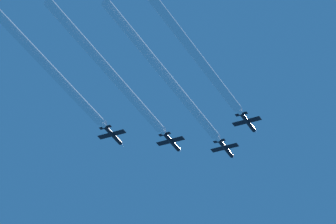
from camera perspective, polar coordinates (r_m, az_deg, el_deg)
The scene contains 8 objects.
jet_lead at distance 377.19m, azimuth 2.62°, elevation -1.66°, with size 8.42×12.26×2.95m.
jet_left_wingman at distance 371.17m, azimuth 0.17°, elevation -1.36°, with size 8.42×12.26×2.95m.
jet_right_wingman at distance 362.61m, azimuth 3.62°, elevation -0.47°, with size 8.42×12.26×2.95m.
jet_outer_left at distance 366.27m, azimuth -2.48°, elevation -1.06°, with size 8.42×12.26×2.95m.
smoke_trail_lead at distance 345.51m, azimuth -0.07°, elevation 1.60°, with size 2.46×71.57×2.46m.
smoke_trail_left_wingman at distance 341.96m, azimuth -2.62°, elevation 1.79°, with size 2.46×67.23×2.46m.
smoke_trail_right_wingman at distance 332.53m, azimuth 1.04°, elevation 2.87°, with size 2.46×67.75×2.46m.
smoke_trail_outer_left at distance 336.94m, azimuth -5.67°, elevation 2.30°, with size 2.46×70.46×2.46m.
Camera 1 is at (121.32, -289.23, 2.75)m, focal length 135.59 mm.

